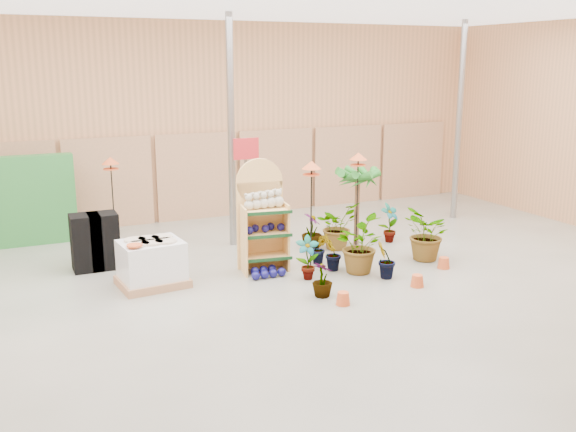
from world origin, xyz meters
The scene contains 23 objects.
room centered at (0.00, 0.91, 2.21)m, with size 15.20×12.10×4.70m.
display_shelf centered at (-0.06, 1.82, 0.90)m, with size 0.89×0.64×1.97m.
teddy_bears centered at (-0.03, 1.73, 1.25)m, with size 0.73×0.20×0.32m.
gazing_balls_shelf centered at (-0.06, 1.70, 0.78)m, with size 0.72×0.25×0.14m.
gazing_balls_floor centered at (-0.15, 1.40, 0.07)m, with size 0.63×0.39×0.15m.
pallet_stack centered at (-2.04, 1.75, 0.38)m, with size 1.14×0.98×0.79m.
charcoal_planters centered at (-2.75, 3.04, 0.50)m, with size 0.80×0.50×1.00m.
trellis_stock centered at (-3.80, 5.20, 0.90)m, with size 2.00×0.30×1.80m, color #2A7631.
offer_sign centered at (0.10, 2.98, 1.57)m, with size 0.50×0.08×2.20m.
bird_table_front centered at (0.77, 1.56, 1.78)m, with size 0.34×0.34×1.92m.
bird_table_right centered at (2.11, 2.23, 1.77)m, with size 0.34×0.34×1.91m.
bird_table_back centered at (-2.16, 4.50, 1.65)m, with size 0.34×0.34×1.78m.
palm centered at (2.26, 2.49, 1.41)m, with size 0.70×0.70×1.66m.
potted_plant_0 centered at (0.42, 0.97, 0.38)m, with size 0.40×0.27×0.76m, color #227021.
potted_plant_1 centered at (1.02, 1.19, 0.31)m, with size 0.34×0.28×0.63m, color #227021.
potted_plant_2 centered at (1.39, 0.97, 0.50)m, with size 0.89×0.78×0.99m, color #227021.
potted_plant_4 centered at (2.95, 2.34, 0.40)m, with size 0.43×0.29×0.81m, color #227021.
potted_plant_5 centered at (1.02, 1.67, 0.29)m, with size 0.31×0.25×0.57m, color #227021.
potted_plant_6 centered at (1.77, 2.40, 0.46)m, with size 0.82×0.71×0.92m, color #227021.
potted_plant_7 centered at (0.27, 0.14, 0.28)m, with size 0.32×0.32×0.57m, color #227021.
potted_plant_9 centered at (1.63, 0.45, 0.33)m, with size 0.36×0.29×0.66m, color #227021.
potted_plant_10 centered at (2.90, 1.01, 0.50)m, with size 0.91×0.79×1.01m, color #227021.
potted_plant_11 centered at (1.30, 2.58, 0.36)m, with size 0.40×0.40×0.71m, color #227021.
Camera 1 is at (-4.15, -8.28, 3.60)m, focal length 40.00 mm.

